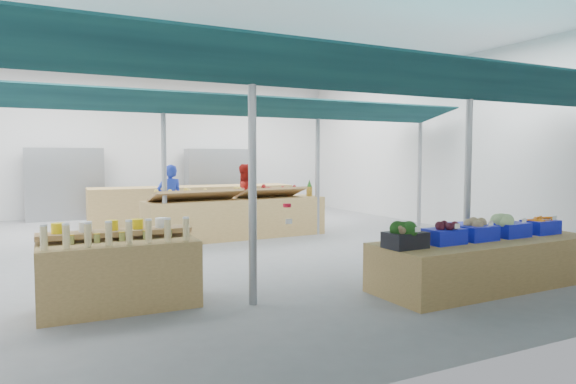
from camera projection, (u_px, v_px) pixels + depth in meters
name	position (u px, v px, depth m)	size (l,w,h in m)	color
floor	(221.00, 246.00, 10.24)	(13.00, 13.00, 0.00)	slate
hall	(199.00, 118.00, 11.33)	(13.00, 13.00, 13.00)	silver
pole_grid	(295.00, 155.00, 8.89)	(10.00, 4.60, 3.00)	gray
awnings	(295.00, 99.00, 8.82)	(9.50, 7.08, 0.30)	#0B2830
back_shelving_left	(65.00, 184.00, 14.39)	(2.00, 0.50, 2.00)	#B23F33
back_shelving_right	(218.00, 181.00, 16.41)	(2.00, 0.50, 2.00)	#B23F33
bottle_shelf	(119.00, 271.00, 6.06)	(1.80, 1.12, 1.07)	olive
veg_counter	(486.00, 263.00, 7.07)	(3.35, 1.12, 0.65)	olive
fruit_counter	(237.00, 218.00, 11.27)	(4.00, 0.95, 0.86)	olive
far_counter	(194.00, 204.00, 13.99)	(5.43, 1.09, 0.98)	olive
crate_stack	(464.00, 242.00, 8.82)	(0.54, 0.38, 0.65)	#111BBE
vendor_left	(170.00, 200.00, 11.69)	(0.58, 0.38, 1.60)	#1B32B5
vendor_right	(243.00, 197.00, 12.49)	(0.78, 0.61, 1.60)	#A61914
crate_broccoli	(405.00, 235.00, 6.37)	(0.51, 0.41, 0.35)	black
crate_beets	(444.00, 234.00, 6.67)	(0.51, 0.41, 0.29)	#111BBE
crate_celeriac	(477.00, 230.00, 6.95)	(0.51, 0.41, 0.31)	#111BBE
crate_cabbage	(510.00, 226.00, 7.25)	(0.51, 0.41, 0.35)	#111BBE
crate_carrots	(540.00, 226.00, 7.56)	(0.51, 0.41, 0.29)	#111BBE
sparrow	(402.00, 230.00, 6.19)	(0.12, 0.09, 0.11)	brown
pole_ribbon	(287.00, 207.00, 7.21)	(0.12, 0.12, 0.28)	red
apple_heap_yellow	(196.00, 193.00, 10.68)	(1.95, 0.86, 0.27)	#997247
apple_heap_red	(271.00, 190.00, 11.54)	(1.55, 0.82, 0.27)	#997247
pineapple	(309.00, 188.00, 12.03)	(0.14, 0.14, 0.39)	#8C6019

